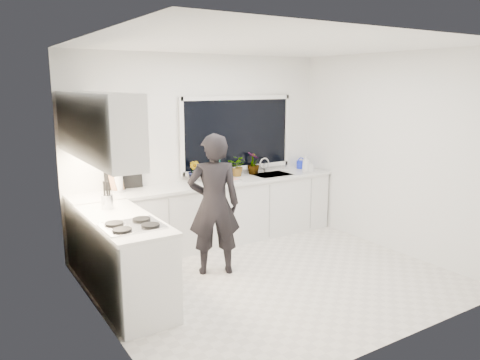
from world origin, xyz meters
TOP-DOWN VIEW (x-y plane):
  - floor at (0.00, 0.00)m, footprint 4.00×3.50m
  - wall_back at (0.00, 1.76)m, footprint 4.00×0.02m
  - wall_left at (-2.01, 0.00)m, footprint 0.02×3.50m
  - wall_right at (2.01, 0.00)m, footprint 0.02×3.50m
  - ceiling at (0.00, 0.00)m, footprint 4.00×3.50m
  - window at (0.60, 1.73)m, footprint 1.80×0.02m
  - base_cabinets_back at (0.00, 1.45)m, footprint 3.92×0.58m
  - base_cabinets_left at (-1.67, 0.35)m, footprint 0.58×1.60m
  - countertop_back at (0.00, 1.44)m, footprint 3.94×0.62m
  - countertop_left at (-1.67, 0.35)m, footprint 0.62×1.60m
  - upper_cabinets at (-1.79, 0.70)m, footprint 0.34×2.10m
  - sink at (1.05, 1.45)m, footprint 0.58×0.42m
  - faucet at (1.05, 1.65)m, footprint 0.03×0.03m
  - stovetop at (-1.69, -0.00)m, footprint 0.56×0.48m
  - person at (-0.49, 0.52)m, footprint 0.74×0.63m
  - pizza_tray at (0.11, 1.42)m, footprint 0.50×0.37m
  - pizza at (0.11, 1.42)m, footprint 0.46×0.33m
  - watering_can at (1.75, 1.61)m, footprint 0.16×0.16m
  - paper_towel_roll at (-1.32, 1.55)m, footprint 0.14×0.14m
  - knife_block at (-1.33, 1.59)m, footprint 0.16×0.14m
  - utensil_crock at (-1.69, 0.80)m, footprint 0.16×0.16m
  - picture_frame_large at (-1.34, 1.69)m, footprint 0.22×0.06m
  - picture_frame_small at (-1.07, 1.69)m, footprint 0.25×0.05m
  - herb_plants at (0.46, 1.61)m, footprint 1.22×0.37m
  - soap_bottles at (1.62, 1.30)m, footprint 0.21×0.15m

SIDE VIEW (x-z plane):
  - floor at x=0.00m, z-range -0.02..0.00m
  - base_cabinets_back at x=0.00m, z-range 0.00..0.88m
  - base_cabinets_left at x=-1.67m, z-range 0.00..0.88m
  - person at x=-0.49m, z-range 0.00..1.72m
  - sink at x=1.05m, z-range 0.80..0.94m
  - countertop_back at x=0.00m, z-range 0.88..0.92m
  - countertop_left at x=-1.67m, z-range 0.88..0.92m
  - stovetop at x=-1.69m, z-range 0.92..0.95m
  - pizza_tray at x=0.11m, z-range 0.92..0.95m
  - pizza at x=0.11m, z-range 0.95..0.96m
  - watering_can at x=1.75m, z-range 0.92..1.05m
  - utensil_crock at x=-1.69m, z-range 0.92..1.08m
  - faucet at x=1.05m, z-range 0.92..1.14m
  - knife_block at x=-1.33m, z-range 0.92..1.14m
  - soap_bottles at x=1.62m, z-range 0.91..1.19m
  - paper_towel_roll at x=-1.32m, z-range 0.92..1.18m
  - picture_frame_large at x=-1.34m, z-range 0.92..1.20m
  - picture_frame_small at x=-1.07m, z-range 0.92..1.22m
  - herb_plants at x=0.46m, z-range 0.91..1.25m
  - wall_back at x=0.00m, z-range 0.00..2.70m
  - wall_left at x=-2.01m, z-range 0.00..2.70m
  - wall_right at x=2.01m, z-range 0.00..2.70m
  - window at x=0.60m, z-range 1.05..2.05m
  - upper_cabinets at x=-1.79m, z-range 1.50..2.20m
  - ceiling at x=0.00m, z-range 2.70..2.72m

